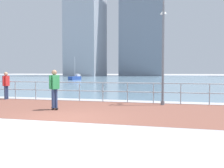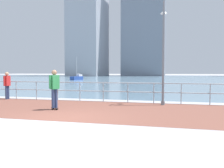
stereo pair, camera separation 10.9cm
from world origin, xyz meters
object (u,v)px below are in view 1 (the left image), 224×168
(bystander, at_px, (6,83))
(sailboat_red, at_px, (75,78))
(lamppost, at_px, (163,44))
(skateboarder, at_px, (54,86))

(bystander, xyz_separation_m, sailboat_red, (-8.74, 32.05, -0.54))
(lamppost, xyz_separation_m, skateboarder, (-4.56, -2.86, -2.02))
(lamppost, height_order, bystander, lamppost)
(skateboarder, height_order, sailboat_red, sailboat_red)
(bystander, height_order, sailboat_red, sailboat_red)
(skateboarder, height_order, bystander, skateboarder)
(lamppost, relative_size, skateboarder, 3.16)
(skateboarder, bearing_deg, sailboat_red, 111.01)
(skateboarder, xyz_separation_m, bystander, (-4.71, 2.95, -0.09))
(lamppost, height_order, skateboarder, lamppost)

